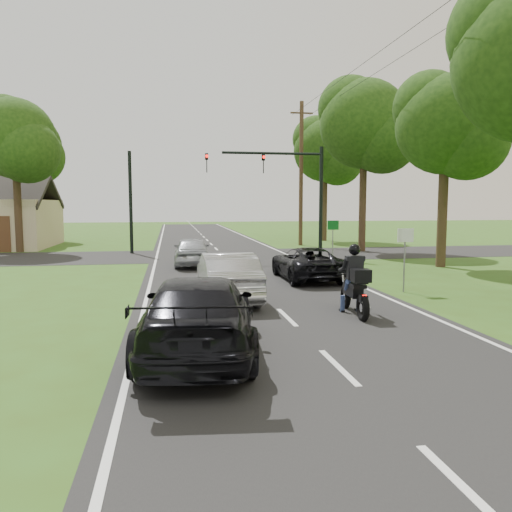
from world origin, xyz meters
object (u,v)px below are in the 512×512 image
at_px(silver_sedan, 227,276).
at_px(traffic_signal, 288,181).
at_px(motorcycle_rider, 355,287).
at_px(sign_green, 333,231).
at_px(utility_pole_far, 301,173).
at_px(silver_suv, 192,251).
at_px(dark_car_behind, 199,315).
at_px(dark_suv, 307,263).
at_px(sign_white, 405,244).

relative_size(silver_sedan, traffic_signal, 0.69).
distance_m(motorcycle_rider, sign_green, 11.42).
bearing_deg(utility_pole_far, motorcycle_rider, -101.22).
bearing_deg(utility_pole_far, traffic_signal, -109.68).
distance_m(silver_suv, dark_car_behind, 14.06).
bearing_deg(dark_suv, sign_green, -119.26).
height_order(dark_car_behind, utility_pole_far, utility_pole_far).
bearing_deg(silver_sedan, dark_suv, -135.16).
relative_size(dark_car_behind, sign_green, 2.48).
height_order(dark_car_behind, sign_green, sign_green).
height_order(silver_suv, traffic_signal, traffic_signal).
height_order(dark_suv, silver_sedan, silver_sedan).
distance_m(silver_suv, utility_pole_far, 14.14).
relative_size(silver_suv, utility_pole_far, 0.41).
xyz_separation_m(silver_sedan, silver_suv, (-0.68, 8.71, -0.03)).
relative_size(dark_car_behind, sign_white, 2.48).
bearing_deg(silver_sedan, sign_white, -177.49).
height_order(motorcycle_rider, silver_suv, motorcycle_rider).
height_order(silver_sedan, sign_white, sign_white).
bearing_deg(sign_green, sign_white, -91.43).
height_order(silver_suv, dark_car_behind, dark_car_behind).
bearing_deg(sign_green, motorcycle_rider, -105.60).
xyz_separation_m(motorcycle_rider, dark_suv, (0.43, 6.24, -0.11)).
bearing_deg(traffic_signal, sign_green, -62.62).
distance_m(dark_suv, sign_white, 4.18).
bearing_deg(motorcycle_rider, utility_pole_far, 82.37).
height_order(dark_car_behind, traffic_signal, traffic_signal).
bearing_deg(silver_sedan, motorcycle_rider, 138.87).
height_order(traffic_signal, utility_pole_far, utility_pole_far).
bearing_deg(dark_suv, silver_suv, -50.41).
bearing_deg(sign_white, utility_pole_far, 85.49).
xyz_separation_m(dark_suv, sign_green, (2.63, 4.73, 0.96)).
bearing_deg(silver_suv, traffic_signal, -151.26).
bearing_deg(dark_car_behind, utility_pole_far, -103.25).
bearing_deg(traffic_signal, dark_suv, -97.86).
bearing_deg(silver_sedan, sign_green, -127.50).
bearing_deg(silver_suv, utility_pole_far, -125.58).
relative_size(traffic_signal, sign_green, 3.00).
relative_size(dark_car_behind, traffic_signal, 0.82).
bearing_deg(traffic_signal, motorcycle_rider, -96.12).
distance_m(motorcycle_rider, utility_pole_far, 22.84).
xyz_separation_m(dark_suv, sign_white, (2.43, -3.27, 0.96)).
bearing_deg(silver_sedan, utility_pole_far, -112.25).
xyz_separation_m(dark_suv, utility_pole_far, (3.93, 15.75, 4.44)).
relative_size(motorcycle_rider, utility_pole_far, 0.22).
bearing_deg(motorcycle_rider, silver_sedan, 143.70).
relative_size(traffic_signal, sign_white, 3.00).
bearing_deg(traffic_signal, silver_sedan, -111.93).
bearing_deg(sign_white, traffic_signal, 97.05).
xyz_separation_m(silver_suv, dark_car_behind, (-0.48, -14.05, 0.07)).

